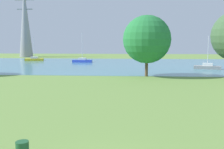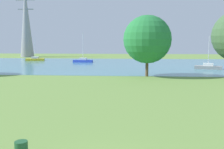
# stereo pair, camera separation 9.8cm
# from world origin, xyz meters

# --- Properties ---
(ground_plane) EXTENTS (160.00, 160.00, 0.00)m
(ground_plane) POSITION_xyz_m (0.00, 22.00, 0.00)
(ground_plane) COLOR olive
(water_surface) EXTENTS (140.00, 40.00, 0.02)m
(water_surface) POSITION_xyz_m (0.00, 50.00, 0.01)
(water_surface) COLOR teal
(water_surface) RESTS_ON ground
(sailboat_gray) EXTENTS (5.03, 2.75, 6.17)m
(sailboat_gray) POSITION_xyz_m (15.16, 41.20, 0.45)
(sailboat_gray) COLOR gray
(sailboat_gray) RESTS_ON water_surface
(sailboat_blue) EXTENTS (4.83, 1.61, 7.34)m
(sailboat_blue) POSITION_xyz_m (-11.14, 55.51, 0.47)
(sailboat_blue) COLOR blue
(sailboat_blue) RESTS_ON water_surface
(sailboat_yellow) EXTENTS (4.99, 2.36, 6.23)m
(sailboat_yellow) POSITION_xyz_m (-24.98, 59.89, 0.45)
(sailboat_yellow) COLOR yellow
(sailboat_yellow) RESTS_ON water_surface
(tree_west_near) EXTENTS (7.02, 7.02, 8.94)m
(tree_west_near) POSITION_xyz_m (3.23, 30.10, 5.42)
(tree_west_near) COLOR brown
(tree_west_near) RESTS_ON ground
(electricity_pylon) EXTENTS (6.40, 4.40, 23.36)m
(electricity_pylon) POSITION_xyz_m (-34.12, 77.10, 11.69)
(electricity_pylon) COLOR gray
(electricity_pylon) RESTS_ON ground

